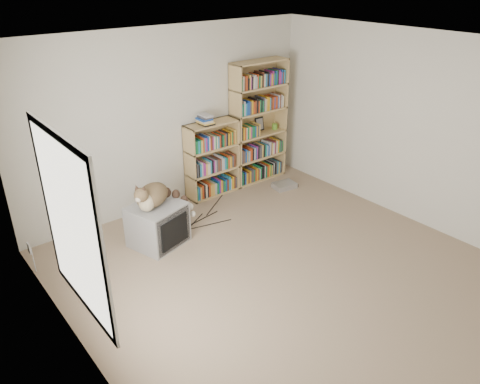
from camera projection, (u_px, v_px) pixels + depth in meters
floor at (293, 278)px, 5.27m from camera, size 4.50×5.00×0.01m
wall_back at (171, 120)px, 6.47m from camera, size 4.50×0.02×2.50m
wall_left at (83, 255)px, 3.46m from camera, size 0.02×5.00×2.50m
wall_right at (424, 132)px, 5.98m from camera, size 0.02×5.00×2.50m
ceiling at (307, 50)px, 4.17m from camera, size 4.50×5.00×0.02m
window at (72, 226)px, 3.54m from camera, size 0.02×1.22×1.52m
crt_tv at (157, 225)px, 5.83m from camera, size 0.75×0.71×0.53m
cat at (158, 197)px, 5.70m from camera, size 0.85×0.54×0.61m
bookcase_tall at (258, 125)px, 7.36m from camera, size 0.95×0.30×1.91m
bookcase_short at (212, 162)px, 7.02m from camera, size 0.82×0.30×1.13m
book_stack at (205, 120)px, 6.62m from camera, size 0.18×0.23×0.15m
green_mug at (274, 126)px, 7.57m from camera, size 0.09×0.09×0.10m
framed_print at (259, 124)px, 7.48m from camera, size 0.16×0.05×0.22m
dvd_player at (284, 185)px, 7.39m from camera, size 0.38×0.30×0.08m
wall_outlet at (29, 248)px, 5.24m from camera, size 0.01×0.08×0.13m
floor_cables at (192, 221)px, 6.43m from camera, size 1.20×0.70×0.01m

